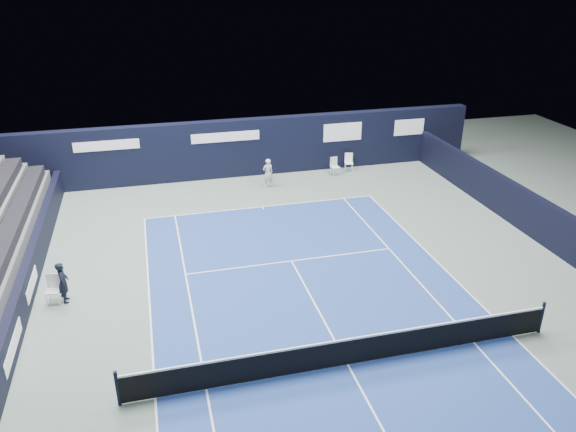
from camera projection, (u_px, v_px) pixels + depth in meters
name	position (u px, v px, depth m)	size (l,w,h in m)	color
ground	(326.00, 326.00, 18.08)	(48.00, 48.00, 0.00)	slate
court_surface	(348.00, 365.00, 16.31)	(10.97, 23.77, 0.01)	navy
enclosure_wall_right	(535.00, 217.00, 23.62)	(0.30, 22.00, 1.80)	black
folding_chair_back_a	(334.00, 163.00, 30.63)	(0.50, 0.52, 0.98)	silver
folding_chair_back_b	(349.00, 161.00, 31.22)	(0.53, 0.52, 1.00)	white
line_judge_chair	(53.00, 287.00, 19.10)	(0.52, 0.51, 1.04)	silver
line_judge	(63.00, 282.00, 19.07)	(0.55, 0.36, 1.50)	black
court_markings	(348.00, 365.00, 16.31)	(11.03, 23.83, 0.00)	white
tennis_net	(349.00, 351.00, 16.10)	(12.90, 0.10, 1.10)	black
back_sponsor_wall	(244.00, 147.00, 30.21)	(26.00, 0.63, 3.10)	black
side_barrier_left	(26.00, 286.00, 19.17)	(0.33, 22.00, 1.20)	black
tennis_player	(268.00, 173.00, 28.88)	(0.61, 0.84, 1.51)	silver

